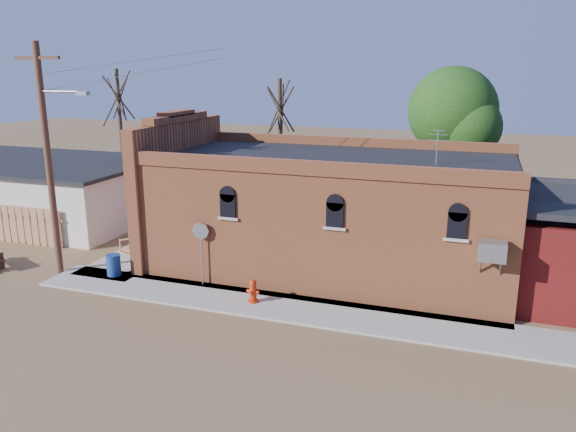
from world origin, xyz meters
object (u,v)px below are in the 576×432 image
(brick_bar, at_px, (324,212))
(trash_barrel, at_px, (114,265))
(utility_pole, at_px, (49,156))
(stop_sign, at_px, (201,237))
(fire_hydrant, at_px, (253,291))

(brick_bar, relative_size, trash_barrel, 19.42)
(brick_bar, height_order, utility_pole, utility_pole)
(stop_sign, bearing_deg, trash_barrel, -159.79)
(utility_pole, relative_size, trash_barrel, 10.66)
(brick_bar, relative_size, stop_sign, 6.71)
(trash_barrel, bearing_deg, utility_pole, -172.63)
(utility_pole, height_order, fire_hydrant, utility_pole)
(fire_hydrant, xyz_separation_m, stop_sign, (-2.45, 0.91, 1.47))
(utility_pole, bearing_deg, stop_sign, 5.63)
(utility_pole, height_order, trash_barrel, utility_pole)
(fire_hydrant, xyz_separation_m, trash_barrel, (-6.21, 0.61, 0.01))
(brick_bar, relative_size, utility_pole, 1.82)
(utility_pole, xyz_separation_m, fire_hydrant, (8.53, -0.31, -4.28))
(stop_sign, xyz_separation_m, trash_barrel, (-3.76, -0.30, -1.46))
(utility_pole, height_order, stop_sign, utility_pole)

